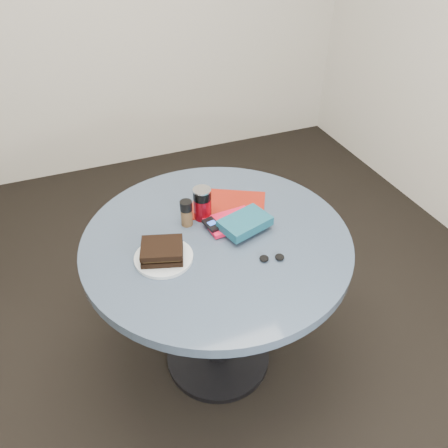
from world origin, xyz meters
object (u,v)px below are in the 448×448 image
object	(u,v)px
plate	(164,258)
headphones	(272,258)
red_book	(231,222)
mp3_player	(212,224)
sandwich	(162,251)
novel	(245,223)
soda_can	(202,204)
table	(217,268)
magazine	(228,205)
pepper_grinder	(186,213)

from	to	relation	value
plate	headphones	size ratio (longest dim) A/B	2.20
red_book	mp3_player	distance (m)	0.08
sandwich	novel	world-z (taller)	sandwich
mp3_player	headphones	world-z (taller)	mp3_player
mp3_player	headphones	xyz separation A→B (m)	(0.14, -0.23, -0.02)
soda_can	red_book	world-z (taller)	soda_can
sandwich	mp3_player	bearing A→B (deg)	22.36
red_book	mp3_player	world-z (taller)	mp3_player
table	mp3_player	bearing A→B (deg)	92.96
table	novel	xyz separation A→B (m)	(0.11, -0.01, 0.20)
plate	headphones	bearing A→B (deg)	-22.11
plate	headphones	world-z (taller)	headphones
mp3_player	headphones	size ratio (longest dim) A/B	0.91
magazine	mp3_player	xyz separation A→B (m)	(-0.12, -0.12, 0.02)
table	mp3_player	size ratio (longest dim) A/B	11.73
pepper_grinder	magazine	world-z (taller)	pepper_grinder
soda_can	mp3_player	size ratio (longest dim) A/B	1.54
magazine	novel	world-z (taller)	novel
magazine	sandwich	bearing A→B (deg)	-119.41
headphones	pepper_grinder	bearing A→B (deg)	125.49
soda_can	headphones	bearing A→B (deg)	-65.95
novel	mp3_player	xyz separation A→B (m)	(-0.11, 0.05, -0.01)
table	pepper_grinder	bearing A→B (deg)	125.67
soda_can	magazine	distance (m)	0.14
plate	soda_can	size ratio (longest dim) A/B	1.56
table	mp3_player	distance (m)	0.19
sandwich	soda_can	distance (m)	0.28
table	soda_can	size ratio (longest dim) A/B	7.63
table	headphones	size ratio (longest dim) A/B	10.72
soda_can	pepper_grinder	bearing A→B (deg)	-164.53
table	novel	world-z (taller)	novel
table	headphones	bearing A→B (deg)	-54.62
sandwich	red_book	distance (m)	0.31
sandwich	headphones	bearing A→B (deg)	-21.94
plate	pepper_grinder	world-z (taller)	pepper_grinder
headphones	plate	bearing A→B (deg)	157.89
mp3_player	headphones	distance (m)	0.27
soda_can	pepper_grinder	size ratio (longest dim) A/B	1.24
magazine	red_book	xyz separation A→B (m)	(-0.04, -0.12, 0.01)
table	headphones	distance (m)	0.29
sandwich	soda_can	size ratio (longest dim) A/B	1.30
table	soda_can	bearing A→B (deg)	93.48
pepper_grinder	headphones	xyz separation A→B (m)	(0.21, -0.30, -0.05)
novel	headphones	world-z (taller)	novel
plate	soda_can	xyz separation A→B (m)	(0.21, 0.18, 0.06)
sandwich	mp3_player	world-z (taller)	sandwich
pepper_grinder	magazine	distance (m)	0.21
table	soda_can	xyz separation A→B (m)	(-0.01, 0.13, 0.23)
plate	red_book	size ratio (longest dim) A/B	1.09
red_book	mp3_player	size ratio (longest dim) A/B	2.19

